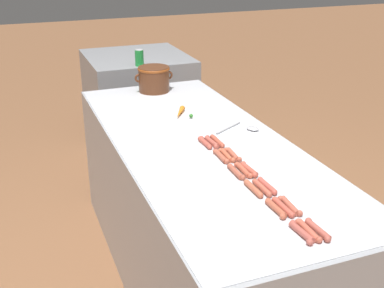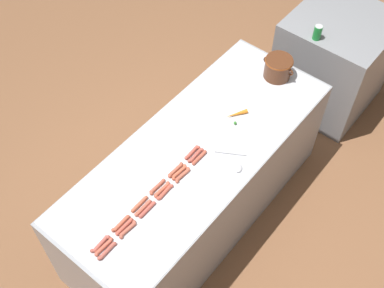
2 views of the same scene
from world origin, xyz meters
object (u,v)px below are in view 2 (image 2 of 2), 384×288
at_px(hot_dog_16, 183,175).
at_px(hot_dog_12, 107,251).
at_px(hot_dog_2, 140,204).
at_px(hot_dog_14, 147,210).
at_px(hot_dog_0, 100,244).
at_px(hot_dog_6, 104,247).
at_px(hot_dog_17, 199,158).
at_px(hot_dog_11, 195,155).
at_px(back_cabinet, 333,61).
at_px(hot_dog_1, 121,224).
at_px(hot_dog_3, 158,187).
at_px(hot_dog_13, 128,229).
at_px(hot_dog_10, 179,172).
at_px(hot_dog_4, 175,170).
at_px(hot_dog_7, 124,227).
at_px(soda_can, 317,32).
at_px(hot_dog_5, 192,153).
at_px(serving_spoon, 236,163).
at_px(hot_dog_8, 143,208).
at_px(hot_dog_15, 165,192).
at_px(carrot, 236,115).
at_px(hot_dog_9, 162,190).
at_px(bean_pot, 278,67).

bearing_deg(hot_dog_16, hot_dog_12, -89.96).
height_order(hot_dog_2, hot_dog_14, same).
bearing_deg(hot_dog_0, hot_dog_6, 0.84).
bearing_deg(hot_dog_2, hot_dog_17, 83.17).
bearing_deg(hot_dog_6, hot_dog_11, 90.01).
distance_m(back_cabinet, hot_dog_14, 2.41).
bearing_deg(hot_dog_11, back_cabinet, 86.59).
height_order(hot_dog_1, hot_dog_17, same).
height_order(hot_dog_3, hot_dog_13, same).
bearing_deg(hot_dog_6, hot_dog_2, 95.05).
bearing_deg(hot_dog_10, hot_dog_4, -176.06).
bearing_deg(hot_dog_12, hot_dog_7, 100.44).
relative_size(hot_dog_10, soda_can, 1.18).
xyz_separation_m(hot_dog_5, serving_spoon, (0.28, 0.12, -0.00)).
height_order(hot_dog_8, serving_spoon, hot_dog_8).
bearing_deg(hot_dog_7, hot_dog_15, 84.94).
bearing_deg(hot_dog_12, hot_dog_3, 97.13).
height_order(hot_dog_0, hot_dog_7, same).
distance_m(hot_dog_12, hot_dog_16, 0.70).
relative_size(hot_dog_0, hot_dog_16, 1.00).
relative_size(hot_dog_11, carrot, 0.89).
bearing_deg(hot_dog_4, soda_can, 87.69).
distance_m(hot_dog_3, hot_dog_15, 0.06).
bearing_deg(hot_dog_15, hot_dog_10, 99.44).
height_order(hot_dog_4, hot_dog_14, same).
relative_size(hot_dog_2, hot_dog_14, 1.00).
distance_m(hot_dog_3, hot_dog_17, 0.36).
relative_size(hot_dog_4, carrot, 0.89).
height_order(hot_dog_1, hot_dog_6, same).
height_order(hot_dog_9, hot_dog_17, same).
relative_size(hot_dog_2, soda_can, 1.18).
relative_size(hot_dog_1, hot_dog_5, 1.00).
height_order(hot_dog_1, hot_dog_4, same).
bearing_deg(hot_dog_8, hot_dog_10, 89.90).
bearing_deg(hot_dog_8, hot_dog_7, -90.21).
bearing_deg(back_cabinet, hot_dog_8, -92.63).
xyz_separation_m(hot_dog_14, soda_can, (0.01, 2.02, 0.11)).
bearing_deg(back_cabinet, hot_dog_15, -92.07).
height_order(serving_spoon, carrot, carrot).
relative_size(hot_dog_10, carrot, 0.89).
xyz_separation_m(hot_dog_0, hot_dog_16, (0.06, 0.69, 0.00)).
bearing_deg(hot_dog_15, soda_can, 89.74).
xyz_separation_m(back_cabinet, hot_dog_1, (-0.14, -2.55, 0.42)).
bearing_deg(hot_dog_8, hot_dog_6, -90.24).
xyz_separation_m(hot_dog_5, hot_dog_17, (0.06, -0.00, 0.00)).
height_order(hot_dog_16, carrot, carrot).
bearing_deg(bean_pot, carrot, -90.09).
xyz_separation_m(hot_dog_6, hot_dog_16, (0.03, 0.69, 0.00)).
xyz_separation_m(hot_dog_5, hot_dog_11, (0.03, -0.01, 0.00)).
distance_m(hot_dog_2, soda_can, 2.02).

